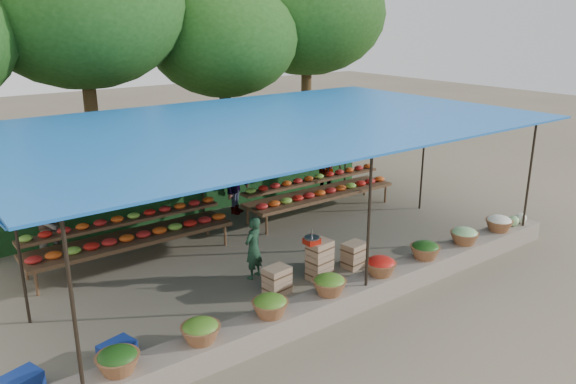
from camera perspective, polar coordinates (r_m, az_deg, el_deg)
ground at (r=12.03m, az=-1.91°, el=-6.15°), size 60.00×60.00×0.00m
stone_curb at (r=10.03m, az=7.26°, el=-10.08°), size 10.60×0.55×0.40m
stall_canopy at (r=11.28m, az=-2.23°, el=6.53°), size 10.80×6.60×2.82m
produce_baskets at (r=9.80m, az=6.92°, el=-8.36°), size 8.98×0.58×0.34m
netting_backdrop at (r=14.19m, az=-9.27°, el=2.66°), size 10.60×0.06×2.50m
tree_row at (r=16.61m, az=-13.22°, el=16.61°), size 16.51×5.50×7.12m
fruit_table_left at (r=11.85m, az=-15.72°, el=-4.02°), size 4.21×0.95×0.93m
fruit_table_right at (r=14.26m, az=3.22°, el=0.25°), size 4.21×0.95×0.93m
crate_counter at (r=10.76m, az=3.11°, el=-7.32°), size 2.39×0.39×0.77m
weighing_scale at (r=10.44m, az=2.44°, el=-4.91°), size 0.29×0.29×0.30m
vendor_seated at (r=10.71m, az=-3.54°, el=-5.69°), size 0.52×0.44×1.22m
customer_left at (r=12.31m, az=-22.71°, el=-2.73°), size 0.96×0.83×1.70m
customer_mid at (r=14.17m, az=-5.19°, el=1.07°), size 1.25×1.11×1.67m
customer_right at (r=15.55m, az=3.86°, el=2.38°), size 0.99×0.63×1.57m
blue_crate_back at (r=8.83m, az=-16.96°, el=-15.27°), size 0.55×0.45×0.29m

